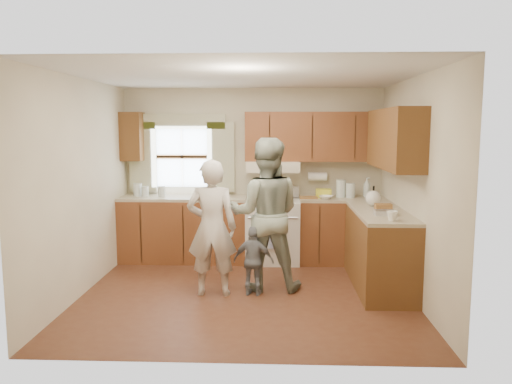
{
  "coord_description": "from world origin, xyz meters",
  "views": [
    {
      "loc": [
        0.34,
        -5.63,
        1.94
      ],
      "look_at": [
        0.1,
        0.4,
        1.15
      ],
      "focal_mm": 35.0,
      "sensor_mm": 36.0,
      "label": 1
    }
  ],
  "objects_px": {
    "stove": "(273,230)",
    "woman_left": "(212,228)",
    "child": "(254,261)",
    "woman_right": "(266,214)"
  },
  "relations": [
    {
      "from": "woman_left",
      "to": "woman_right",
      "type": "relative_size",
      "value": 0.87
    },
    {
      "from": "stove",
      "to": "woman_left",
      "type": "height_order",
      "value": "woman_left"
    },
    {
      "from": "woman_left",
      "to": "child",
      "type": "bearing_deg",
      "value": 178.53
    },
    {
      "from": "woman_right",
      "to": "child",
      "type": "bearing_deg",
      "value": 63.92
    },
    {
      "from": "woman_left",
      "to": "child",
      "type": "height_order",
      "value": "woman_left"
    },
    {
      "from": "woman_right",
      "to": "woman_left",
      "type": "bearing_deg",
      "value": 23.27
    },
    {
      "from": "child",
      "to": "stove",
      "type": "bearing_deg",
      "value": -88.23
    },
    {
      "from": "stove",
      "to": "child",
      "type": "bearing_deg",
      "value": -98.1
    },
    {
      "from": "woman_right",
      "to": "stove",
      "type": "bearing_deg",
      "value": -92.32
    },
    {
      "from": "woman_left",
      "to": "woman_right",
      "type": "bearing_deg",
      "value": -158.94
    }
  ]
}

